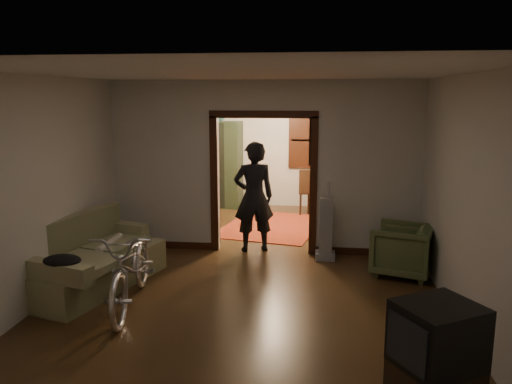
% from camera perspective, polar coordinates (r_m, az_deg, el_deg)
% --- Properties ---
extents(floor, '(5.00, 8.50, 0.01)m').
position_cam_1_polar(floor, '(7.71, 0.27, -8.36)').
color(floor, '#301E0F').
rests_on(floor, ground).
extents(ceiling, '(5.00, 8.50, 0.01)m').
position_cam_1_polar(ceiling, '(7.28, 0.29, 12.91)').
color(ceiling, white).
rests_on(ceiling, floor).
extents(wall_back, '(5.00, 0.02, 2.80)m').
position_cam_1_polar(wall_back, '(11.57, 2.70, 5.24)').
color(wall_back, beige).
rests_on(wall_back, floor).
extents(wall_left, '(0.02, 8.50, 2.80)m').
position_cam_1_polar(wall_left, '(8.04, -17.72, 2.21)').
color(wall_left, beige).
rests_on(wall_left, floor).
extents(wall_right, '(0.02, 8.50, 2.80)m').
position_cam_1_polar(wall_right, '(7.51, 19.60, 1.50)').
color(wall_right, beige).
rests_on(wall_right, floor).
extents(partition_wall, '(5.00, 0.14, 2.80)m').
position_cam_1_polar(partition_wall, '(8.11, 0.89, 2.79)').
color(partition_wall, beige).
rests_on(partition_wall, floor).
extents(door_casing, '(1.74, 0.20, 2.32)m').
position_cam_1_polar(door_casing, '(8.15, 0.88, 0.71)').
color(door_casing, black).
rests_on(door_casing, floor).
extents(far_window, '(0.98, 0.06, 1.28)m').
position_cam_1_polar(far_window, '(11.49, 6.19, 5.90)').
color(far_window, black).
rests_on(far_window, wall_back).
extents(chandelier, '(0.24, 0.24, 0.24)m').
position_cam_1_polar(chandelier, '(9.77, 1.99, 9.78)').
color(chandelier, '#FFE0A5').
rests_on(chandelier, ceiling).
extents(light_switch, '(0.08, 0.01, 0.12)m').
position_cam_1_polar(light_switch, '(8.02, 8.32, 1.50)').
color(light_switch, silver).
rests_on(light_switch, partition_wall).
extents(sofa, '(1.46, 2.25, 0.95)m').
position_cam_1_polar(sofa, '(7.09, -18.09, -6.63)').
color(sofa, '#73764F').
rests_on(sofa, floor).
extents(rolled_paper, '(0.09, 0.74, 0.09)m').
position_cam_1_polar(rolled_paper, '(7.29, -16.41, -5.59)').
color(rolled_paper, beige).
rests_on(rolled_paper, sofa).
extents(jacket, '(0.44, 0.33, 0.13)m').
position_cam_1_polar(jacket, '(6.23, -21.29, -7.29)').
color(jacket, black).
rests_on(jacket, sofa).
extents(bicycle, '(0.95, 2.01, 1.01)m').
position_cam_1_polar(bicycle, '(6.33, -13.99, -8.25)').
color(bicycle, silver).
rests_on(bicycle, floor).
extents(armchair, '(1.03, 1.01, 0.74)m').
position_cam_1_polar(armchair, '(7.52, 16.33, -6.37)').
color(armchair, '#4C5A32').
rests_on(armchair, floor).
extents(crt_tv, '(0.77, 0.74, 0.50)m').
position_cam_1_polar(crt_tv, '(4.20, 20.06, -15.16)').
color(crt_tv, black).
rests_on(crt_tv, tv_stand).
extents(vacuum, '(0.34, 0.29, 1.00)m').
position_cam_1_polar(vacuum, '(7.90, 7.98, -4.19)').
color(vacuum, gray).
rests_on(vacuum, floor).
extents(person, '(0.77, 0.62, 1.83)m').
position_cam_1_polar(person, '(8.19, -0.26, -0.57)').
color(person, black).
rests_on(person, floor).
extents(oriental_rug, '(2.20, 2.62, 0.02)m').
position_cam_1_polar(oriental_rug, '(9.93, 1.84, -3.88)').
color(oriental_rug, maroon).
rests_on(oriental_rug, floor).
extents(locker, '(1.03, 0.64, 1.97)m').
position_cam_1_polar(locker, '(11.56, -4.17, 3.16)').
color(locker, '#202D1B').
rests_on(locker, floor).
extents(globe, '(0.29, 0.29, 0.29)m').
position_cam_1_polar(globe, '(11.47, -4.23, 7.88)').
color(globe, '#1E5972').
rests_on(globe, locker).
extents(desk, '(0.93, 0.56, 0.66)m').
position_cam_1_polar(desk, '(11.13, 8.13, -0.65)').
color(desk, black).
rests_on(desk, floor).
extents(desk_chair, '(0.45, 0.45, 1.00)m').
position_cam_1_polar(desk_chair, '(10.91, 6.13, 0.06)').
color(desk_chair, black).
rests_on(desk_chair, floor).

